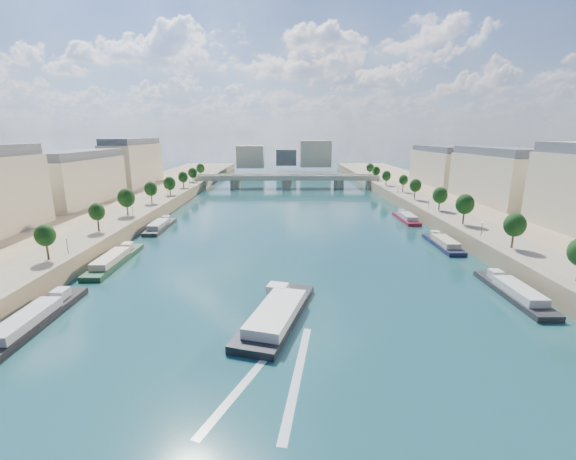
{
  "coord_description": "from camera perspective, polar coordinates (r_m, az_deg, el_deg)",
  "views": [
    {
      "loc": [
        -1.57,
        -16.85,
        32.45
      ],
      "look_at": [
        -0.57,
        92.94,
        5.0
      ],
      "focal_mm": 24.0,
      "sensor_mm": 36.0,
      "label": 1
    }
  ],
  "objects": [
    {
      "name": "ground",
      "position": [
        121.28,
        0.24,
        -1.48
      ],
      "size": [
        700.0,
        700.0,
        0.0
      ],
      "primitive_type": "plane",
      "color": "#0C3438",
      "rests_on": "ground"
    },
    {
      "name": "quay_left",
      "position": [
        139.68,
        -30.78,
        -0.36
      ],
      "size": [
        44.0,
        520.0,
        5.0
      ],
      "primitive_type": "cube",
      "color": "#9E8460",
      "rests_on": "ground"
    },
    {
      "name": "quay_right",
      "position": [
        141.29,
        30.88,
        -0.22
      ],
      "size": [
        44.0,
        520.0,
        5.0
      ],
      "primitive_type": "cube",
      "color": "#9E8460",
      "rests_on": "ground"
    },
    {
      "name": "pave_left",
      "position": [
        132.2,
        -25.3,
        0.71
      ],
      "size": [
        14.0,
        520.0,
        0.1
      ],
      "primitive_type": "cube",
      "color": "gray",
      "rests_on": "quay_left"
    },
    {
      "name": "pave_right",
      "position": [
        133.54,
        25.51,
        0.81
      ],
      "size": [
        14.0,
        520.0,
        0.1
      ],
      "primitive_type": "cube",
      "color": "gray",
      "rests_on": "quay_right"
    },
    {
      "name": "trees_left",
      "position": [
        132.15,
        -24.4,
        3.21
      ],
      "size": [
        4.8,
        268.8,
        8.26
      ],
      "color": "#382B1E",
      "rests_on": "ground"
    },
    {
      "name": "trees_right",
      "position": [
        140.61,
        23.27,
        3.9
      ],
      "size": [
        4.8,
        268.8,
        8.26
      ],
      "color": "#382B1E",
      "rests_on": "ground"
    },
    {
      "name": "lamps_left",
      "position": [
        120.91,
        -25.42,
        0.89
      ],
      "size": [
        0.36,
        200.36,
        4.28
      ],
      "color": "black",
      "rests_on": "ground"
    },
    {
      "name": "lamps_right",
      "position": [
        135.57,
        23.02,
        2.43
      ],
      "size": [
        0.36,
        200.36,
        4.28
      ],
      "color": "black",
      "rests_on": "ground"
    },
    {
      "name": "buildings_left",
      "position": [
        154.33,
        -33.43,
        5.78
      ],
      "size": [
        16.0,
        226.0,
        23.2
      ],
      "color": "#BEB092",
      "rests_on": "ground"
    },
    {
      "name": "buildings_right",
      "position": [
        156.05,
        33.37,
        5.85
      ],
      "size": [
        16.0,
        226.0,
        23.2
      ],
      "color": "#BEB092",
      "rests_on": "ground"
    },
    {
      "name": "skyline",
      "position": [
        336.87,
        0.3,
        11.01
      ],
      "size": [
        79.0,
        42.0,
        22.0
      ],
      "color": "#BEB092",
      "rests_on": "ground"
    },
    {
      "name": "bridge",
      "position": [
        238.9,
        -0.14,
        7.46
      ],
      "size": [
        112.0,
        12.0,
        8.15
      ],
      "color": "#C1B79E",
      "rests_on": "ground"
    },
    {
      "name": "tour_barge",
      "position": [
        70.91,
        -1.67,
        -12.29
      ],
      "size": [
        15.14,
        28.24,
        3.74
      ],
      "rotation": [
        0.0,
        0.0,
        -0.29
      ],
      "color": "black",
      "rests_on": "ground"
    },
    {
      "name": "wake",
      "position": [
        57.06,
        -2.0,
        -20.61
      ],
      "size": [
        14.86,
        25.84,
        0.04
      ],
      "color": "silver",
      "rests_on": "ground"
    },
    {
      "name": "moored_barges_left",
      "position": [
        82.98,
        -33.09,
        -10.77
      ],
      "size": [
        5.0,
        164.3,
        3.6
      ],
      "color": "#1A233B",
      "rests_on": "ground"
    },
    {
      "name": "moored_barges_right",
      "position": [
        92.62,
        30.39,
        -7.94
      ],
      "size": [
        5.0,
        161.55,
        3.6
      ],
      "color": "black",
      "rests_on": "ground"
    }
  ]
}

